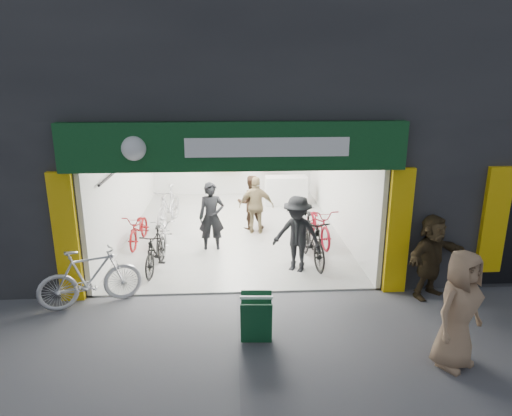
{
  "coord_description": "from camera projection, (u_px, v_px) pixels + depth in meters",
  "views": [
    {
      "loc": [
        -0.08,
        -8.48,
        4.33
      ],
      "look_at": [
        0.49,
        1.5,
        1.38
      ],
      "focal_mm": 32.0,
      "sensor_mm": 36.0,
      "label": 1
    }
  ],
  "objects": [
    {
      "name": "customer_d",
      "position": [
        256.0,
        206.0,
        12.6
      ],
      "size": [
        1.01,
        0.52,
        1.65
      ],
      "primitive_type": "imported",
      "rotation": [
        0.0,
        0.0,
        3.01
      ],
      "color": "olive",
      "rests_on": "ground"
    },
    {
      "name": "customer_a",
      "position": [
        212.0,
        217.0,
        11.42
      ],
      "size": [
        0.67,
        0.46,
        1.77
      ],
      "primitive_type": "imported",
      "rotation": [
        0.0,
        0.0,
        0.06
      ],
      "color": "black",
      "rests_on": "ground"
    },
    {
      "name": "bike_left_back",
      "position": [
        169.0,
        206.0,
        13.44
      ],
      "size": [
        0.92,
        2.02,
        1.17
      ],
      "primitive_type": "imported",
      "rotation": [
        0.0,
        0.0,
        -0.2
      ],
      "color": "#ACABB0",
      "rests_on": "ground"
    },
    {
      "name": "bike_left_front",
      "position": [
        164.0,
        232.0,
        11.66
      ],
      "size": [
        0.76,
        1.74,
        0.88
      ],
      "primitive_type": "imported",
      "rotation": [
        0.0,
        0.0,
        0.11
      ],
      "color": "silver",
      "rests_on": "ground"
    },
    {
      "name": "customer_c",
      "position": [
        297.0,
        235.0,
        10.15
      ],
      "size": [
        1.32,
        1.14,
        1.77
      ],
      "primitive_type": "imported",
      "rotation": [
        0.0,
        0.0,
        -0.52
      ],
      "color": "black",
      "rests_on": "ground"
    },
    {
      "name": "customer_b",
      "position": [
        251.0,
        203.0,
        13.01
      ],
      "size": [
        0.82,
        0.66,
        1.59
      ],
      "primitive_type": "imported",
      "rotation": [
        0.0,
        0.0,
        3.22
      ],
      "color": "#372519",
      "rests_on": "ground"
    },
    {
      "name": "sandwich_board",
      "position": [
        256.0,
        317.0,
        7.57
      ],
      "size": [
        0.55,
        0.56,
        0.8
      ],
      "rotation": [
        0.0,
        0.0,
        -0.06
      ],
      "color": "#0F3D20",
      "rests_on": "ground"
    },
    {
      "name": "bike_left_midfront",
      "position": [
        156.0,
        250.0,
        10.3
      ],
      "size": [
        0.66,
        1.7,
        1.0
      ],
      "primitive_type": "imported",
      "rotation": [
        0.0,
        0.0,
        -0.12
      ],
      "color": "black",
      "rests_on": "ground"
    },
    {
      "name": "pedestrian_near",
      "position": [
        459.0,
        310.0,
        6.82
      ],
      "size": [
        1.1,
        0.98,
        1.88
      ],
      "primitive_type": "imported",
      "rotation": [
        0.0,
        0.0,
        0.54
      ],
      "color": "#937356",
      "rests_on": "ground"
    },
    {
      "name": "bike_left_midback",
      "position": [
        139.0,
        228.0,
        11.94
      ],
      "size": [
        0.69,
        1.71,
        0.88
      ],
      "primitive_type": "imported",
      "rotation": [
        0.0,
        0.0,
        -0.07
      ],
      "color": "maroon",
      "rests_on": "ground"
    },
    {
      "name": "bike_right_front",
      "position": [
        312.0,
        240.0,
        10.71
      ],
      "size": [
        0.79,
        2.01,
        1.18
      ],
      "primitive_type": "imported",
      "rotation": [
        0.0,
        0.0,
        0.12
      ],
      "color": "black",
      "rests_on": "ground"
    },
    {
      "name": "pedestrian_far",
      "position": [
        431.0,
        256.0,
        9.03
      ],
      "size": [
        1.63,
        1.24,
        1.72
      ],
      "primitive_type": "imported",
      "rotation": [
        0.0,
        0.0,
        0.52
      ],
      "color": "#3A2D1A",
      "rests_on": "ground"
    },
    {
      "name": "parked_bike",
      "position": [
        90.0,
        277.0,
        8.74
      ],
      "size": [
        2.01,
        1.21,
        1.17
      ],
      "primitive_type": "imported",
      "rotation": [
        0.0,
        0.0,
        1.93
      ],
      "color": "silver",
      "rests_on": "ground"
    },
    {
      "name": "bike_right_back",
      "position": [
        302.0,
        221.0,
        12.19
      ],
      "size": [
        0.53,
        1.86,
        1.12
      ],
      "primitive_type": "imported",
      "rotation": [
        0.0,
        0.0,
        -0.0
      ],
      "color": "#A8A8AD",
      "rests_on": "ground"
    },
    {
      "name": "bike_right_mid",
      "position": [
        319.0,
        224.0,
        12.04
      ],
      "size": [
        0.9,
        2.01,
        1.02
      ],
      "primitive_type": "imported",
      "rotation": [
        0.0,
        0.0,
        0.12
      ],
      "color": "maroon",
      "rests_on": "ground"
    },
    {
      "name": "ground",
      "position": [
        236.0,
        294.0,
        9.35
      ],
      "size": [
        60.0,
        60.0,
        0.0
      ],
      "primitive_type": "plane",
      "color": "#56565B",
      "rests_on": "ground"
    },
    {
      "name": "building",
      "position": [
        264.0,
        74.0,
        12.95
      ],
      "size": [
        17.0,
        10.27,
        8.0
      ],
      "color": "#232326",
      "rests_on": "ground"
    }
  ]
}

